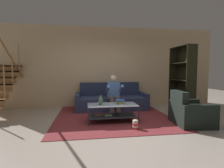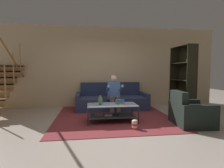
# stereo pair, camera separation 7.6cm
# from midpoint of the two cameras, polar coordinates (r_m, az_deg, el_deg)

# --- Properties ---
(ground) EXTENTS (16.80, 16.80, 0.00)m
(ground) POSITION_cam_midpoint_polar(r_m,az_deg,el_deg) (4.25, 1.85, -13.54)
(ground) COLOR #AFA296
(back_partition) EXTENTS (8.40, 0.12, 2.90)m
(back_partition) POSITION_cam_midpoint_polar(r_m,az_deg,el_deg) (6.49, -1.72, 5.57)
(back_partition) COLOR #CAAF86
(back_partition) RESTS_ON ground
(couch) EXTENTS (2.39, 1.00, 0.89)m
(couch) POSITION_cam_midpoint_polar(r_m,az_deg,el_deg) (6.04, 0.23, -5.43)
(couch) COLOR navy
(couch) RESTS_ON ground
(person_seated_center) EXTENTS (0.50, 0.58, 1.17)m
(person_seated_center) POSITION_cam_midpoint_polar(r_m,az_deg,el_deg) (5.41, 1.09, -2.75)
(person_seated_center) COLOR #5A5150
(person_seated_center) RESTS_ON ground
(coffee_table) EXTENTS (1.25, 0.61, 0.45)m
(coffee_table) POSITION_cam_midpoint_polar(r_m,az_deg,el_deg) (4.52, 0.41, -8.52)
(coffee_table) COLOR #AABAC9
(coffee_table) RESTS_ON ground
(area_rug) EXTENTS (3.18, 3.47, 0.01)m
(area_rug) POSITION_cam_midpoint_polar(r_m,az_deg,el_deg) (5.21, 0.55, -10.12)
(area_rug) COLOR maroon
(area_rug) RESTS_ON ground
(vase) EXTENTS (0.12, 0.12, 0.23)m
(vase) POSITION_cam_midpoint_polar(r_m,az_deg,el_deg) (4.43, -3.37, -5.36)
(vase) COLOR #537154
(vase) RESTS_ON coffee_table
(book_stack) EXTENTS (0.24, 0.20, 0.10)m
(book_stack) POSITION_cam_midpoint_polar(r_m,az_deg,el_deg) (4.58, 2.94, -5.73)
(book_stack) COLOR orange
(book_stack) RESTS_ON coffee_table
(bookshelf) EXTENTS (0.39, 0.94, 2.05)m
(bookshelf) POSITION_cam_midpoint_polar(r_m,az_deg,el_deg) (5.80, 22.47, -0.14)
(bookshelf) COLOR black
(bookshelf) RESTS_ON ground
(armchair) EXTENTS (0.87, 0.95, 0.82)m
(armchair) POSITION_cam_midpoint_polar(r_m,az_deg,el_deg) (4.66, 24.63, -8.72)
(armchair) COLOR black
(armchair) RESTS_ON ground
(popcorn_tub) EXTENTS (0.13, 0.13, 0.22)m
(popcorn_tub) POSITION_cam_midpoint_polar(r_m,az_deg,el_deg) (4.02, 7.99, -12.98)
(popcorn_tub) COLOR red
(popcorn_tub) RESTS_ON ground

